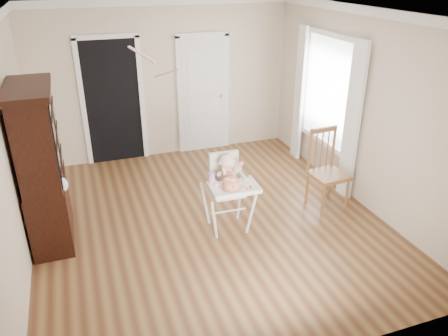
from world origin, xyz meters
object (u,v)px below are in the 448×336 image
object	(u,v)px
cake	(231,184)
dining_chair	(327,172)
high_chair	(228,185)
sippy_cup	(211,179)
china_cabinet	(42,167)

from	to	relation	value
cake	dining_chair	distance (m)	1.63
high_chair	sippy_cup	distance (m)	0.30
cake	high_chair	bearing A→B (deg)	79.55
sippy_cup	china_cabinet	bearing A→B (deg)	161.89
high_chair	china_cabinet	xyz separation A→B (m)	(-2.16, 0.55, 0.34)
cake	china_cabinet	world-z (taller)	china_cabinet
sippy_cup	dining_chair	xyz separation A→B (m)	(1.76, 0.18, -0.28)
sippy_cup	high_chair	bearing A→B (deg)	18.15
china_cabinet	dining_chair	size ratio (longest dim) A/B	1.73
sippy_cup	dining_chair	bearing A→B (deg)	5.71
high_chair	cake	xyz separation A→B (m)	(-0.05, -0.25, 0.14)
cake	china_cabinet	bearing A→B (deg)	159.19
cake	china_cabinet	distance (m)	2.27
high_chair	cake	distance (m)	0.29
sippy_cup	china_cabinet	size ratio (longest dim) A/B	0.10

